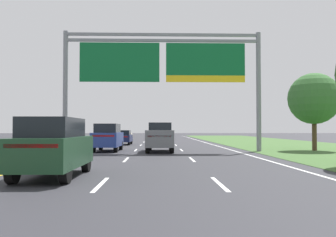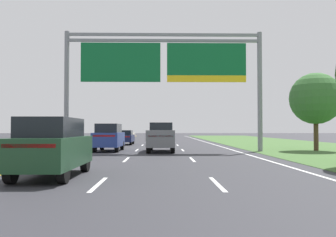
% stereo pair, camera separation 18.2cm
% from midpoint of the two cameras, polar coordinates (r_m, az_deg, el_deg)
% --- Properties ---
extents(ground_plane, '(220.00, 220.00, 0.00)m').
position_cam_midpoint_polar(ground_plane, '(35.89, -1.66, -4.38)').
color(ground_plane, '#2B2B30').
extents(lane_striping, '(11.96, 106.00, 0.01)m').
position_cam_midpoint_polar(lane_striping, '(35.43, -1.66, -4.41)').
color(lane_striping, white).
rests_on(lane_striping, ground).
extents(grass_verge_right, '(14.00, 110.00, 0.02)m').
position_cam_midpoint_polar(grass_verge_right, '(38.50, 19.64, -4.09)').
color(grass_verge_right, '#3D602D').
rests_on(grass_verge_right, ground).
extents(median_barrier_concrete, '(0.60, 110.00, 0.85)m').
position_cam_midpoint_polar(median_barrier_concrete, '(36.47, -12.10, -3.75)').
color(median_barrier_concrete, '#A8A399').
rests_on(median_barrier_concrete, ground).
extents(overhead_sign_gantry, '(15.06, 0.42, 9.13)m').
position_cam_midpoint_polar(overhead_sign_gantry, '(27.80, -1.02, 8.15)').
color(overhead_sign_gantry, gray).
rests_on(overhead_sign_gantry, ground).
extents(pickup_truck_grey, '(2.10, 5.44, 2.20)m').
position_cam_midpoint_polar(pickup_truck_grey, '(27.45, -1.45, -2.98)').
color(pickup_truck_grey, slate).
rests_on(pickup_truck_grey, ground).
extents(car_navy_left_lane_sedan, '(1.86, 4.42, 1.57)m').
position_cam_midpoint_polar(car_navy_left_lane_sedan, '(39.96, -7.22, -2.92)').
color(car_navy_left_lane_sedan, '#161E47').
rests_on(car_navy_left_lane_sedan, ground).
extents(car_darkgreen_left_lane_suv, '(1.93, 4.71, 2.11)m').
position_cam_midpoint_polar(car_darkgreen_left_lane_suv, '(13.59, -17.86, -4.19)').
color(car_darkgreen_left_lane_suv, '#193D23').
rests_on(car_darkgreen_left_lane_suv, ground).
extents(car_blue_left_lane_suv, '(1.96, 4.73, 2.11)m').
position_cam_midpoint_polar(car_blue_left_lane_suv, '(28.46, -9.61, -2.87)').
color(car_blue_left_lane_suv, navy).
rests_on(car_blue_left_lane_suv, ground).
extents(roadside_tree_mid, '(4.04, 4.04, 6.13)m').
position_cam_midpoint_polar(roadside_tree_mid, '(30.88, 21.79, 2.90)').
color(roadside_tree_mid, '#4C3823').
rests_on(roadside_tree_mid, ground).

